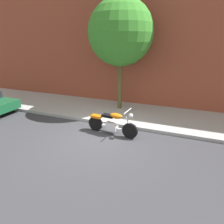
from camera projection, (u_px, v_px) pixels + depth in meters
The scene contains 5 objects.
ground_plane at pixel (99, 138), 7.37m from camera, with size 60.00×60.00×0.00m, color #38383D.
sidewalk at pixel (121, 112), 9.81m from camera, with size 22.41×3.21×0.14m, color #A4A4A4.
building_facade at pixel (134, 29), 9.99m from camera, with size 22.41×0.50×8.32m, color brown.
motorcycle at pixel (112, 123), 7.52m from camera, with size 2.17×0.70×1.12m.
street_tree at pixel (121, 33), 8.93m from camera, with size 3.12×3.12×5.49m.
Camera 1 is at (2.81, -5.93, 3.54)m, focal length 30.22 mm.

